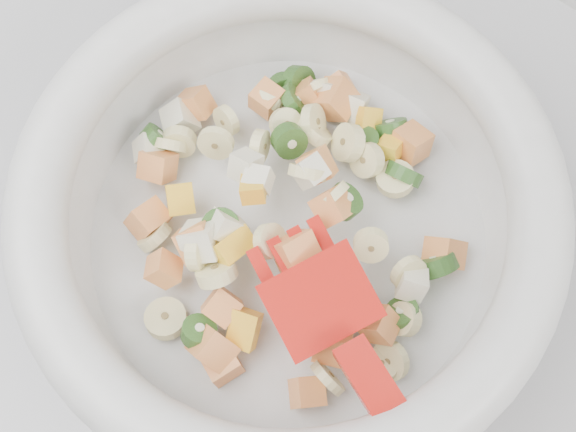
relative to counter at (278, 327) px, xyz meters
The scene contains 2 objects.
counter is the anchor object (origin of this frame).
mixing_bowl 0.50m from the counter, 28.34° to the right, with size 0.44×0.35×0.12m.
Camera 1 is at (0.12, 1.30, 1.39)m, focal length 45.00 mm.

